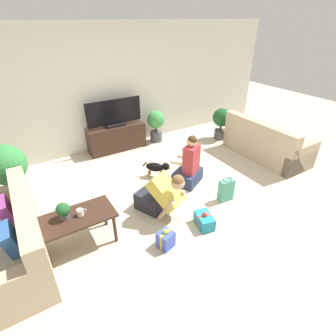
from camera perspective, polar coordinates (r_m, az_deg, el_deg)
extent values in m
plane|color=beige|center=(4.39, 2.66, -7.12)|extent=(16.00, 16.00, 0.00)
cube|color=beige|center=(6.00, -11.92, 16.48)|extent=(8.40, 0.06, 2.60)
cube|color=tan|center=(3.86, -31.62, -14.91)|extent=(0.82, 1.78, 0.41)
cube|color=tan|center=(3.58, -28.52, -8.86)|extent=(0.20, 1.78, 0.42)
cube|color=tan|center=(4.46, -32.61, -7.33)|extent=(0.82, 0.16, 0.59)
cube|color=tan|center=(3.22, -31.05, -23.09)|extent=(0.82, 0.16, 0.59)
cube|color=#9E4293|center=(3.86, -31.72, -7.97)|extent=(0.18, 0.34, 0.32)
cube|color=#3366AD|center=(3.41, -31.10, -13.15)|extent=(0.18, 0.34, 0.32)
cube|color=tan|center=(6.06, 20.57, 4.25)|extent=(0.82, 1.78, 0.41)
cube|color=tan|center=(5.67, 19.29, 7.35)|extent=(0.20, 1.78, 0.42)
cube|color=tan|center=(5.63, 26.96, 1.84)|extent=(0.82, 0.16, 0.59)
cube|color=tan|center=(6.49, 15.26, 7.73)|extent=(0.82, 0.16, 0.59)
cube|color=#3366AD|center=(5.69, 22.64, 6.15)|extent=(0.18, 0.34, 0.32)
cube|color=#9E4293|center=(6.00, 18.46, 8.14)|extent=(0.18, 0.34, 0.32)
cube|color=#382319|center=(3.54, -19.88, -10.25)|extent=(1.02, 0.50, 0.03)
cylinder|color=#382319|center=(3.54, -25.63, -17.04)|extent=(0.04, 0.04, 0.45)
cylinder|color=#382319|center=(3.63, -11.49, -12.76)|extent=(0.04, 0.04, 0.45)
cylinder|color=#382319|center=(3.83, -26.57, -13.20)|extent=(0.04, 0.04, 0.45)
cylinder|color=#382319|center=(3.91, -13.61, -9.38)|extent=(0.04, 0.04, 0.45)
cube|color=#382319|center=(6.04, -11.09, 6.46)|extent=(1.28, 0.38, 0.57)
cube|color=black|center=(5.93, -11.38, 9.19)|extent=(0.43, 0.20, 0.05)
cube|color=black|center=(5.83, -11.67, 11.86)|extent=(1.22, 0.03, 0.53)
cylinder|color=#4C4C51|center=(6.44, -2.59, 6.97)|extent=(0.28, 0.28, 0.25)
cylinder|color=brown|center=(6.37, -2.63, 8.49)|extent=(0.05, 0.05, 0.12)
sphere|color=#3D8E47|center=(6.29, -2.68, 10.47)|extent=(0.41, 0.41, 0.41)
cylinder|color=#4C4C51|center=(4.89, -30.12, -5.42)|extent=(0.23, 0.23, 0.29)
cylinder|color=brown|center=(4.77, -30.85, -3.08)|extent=(0.04, 0.04, 0.18)
sphere|color=#337F3D|center=(4.61, -31.98, 0.62)|extent=(0.62, 0.62, 0.62)
cylinder|color=#4C4C51|center=(6.70, 11.24, 7.26)|extent=(0.28, 0.28, 0.23)
cylinder|color=brown|center=(6.63, 11.39, 8.69)|extent=(0.05, 0.05, 0.13)
sphere|color=#1E5628|center=(6.55, 11.62, 10.73)|extent=(0.44, 0.44, 0.44)
cube|color=#23232D|center=(4.15, -3.89, -7.31)|extent=(0.44, 0.52, 0.28)
cube|color=gold|center=(3.82, -0.46, -5.20)|extent=(0.51, 0.61, 0.49)
sphere|color=tan|center=(3.60, 2.16, -3.30)|extent=(0.19, 0.19, 0.19)
sphere|color=brown|center=(3.58, 2.17, -2.85)|extent=(0.18, 0.18, 0.18)
cylinder|color=tan|center=(3.80, -0.45, -9.16)|extent=(0.17, 0.29, 0.44)
cylinder|color=tan|center=(3.99, 1.93, -6.99)|extent=(0.17, 0.29, 0.44)
cube|color=#283351|center=(4.80, 4.25, -1.83)|extent=(0.65, 0.60, 0.24)
cube|color=#AD3338|center=(4.59, 5.10, 1.92)|extent=(0.38, 0.33, 0.50)
sphere|color=beige|center=(4.45, 5.17, 5.72)|extent=(0.18, 0.18, 0.18)
sphere|color=#472D19|center=(4.43, 5.31, 6.05)|extent=(0.16, 0.16, 0.16)
cylinder|color=beige|center=(4.81, 3.49, 2.32)|extent=(0.17, 0.25, 0.06)
cylinder|color=beige|center=(4.60, 2.09, 1.02)|extent=(0.17, 0.25, 0.06)
ellipsoid|color=black|center=(4.91, -2.89, 0.22)|extent=(0.35, 0.36, 0.17)
sphere|color=black|center=(4.84, -0.52, 0.35)|extent=(0.14, 0.14, 0.14)
sphere|color=olive|center=(4.84, 0.14, 0.13)|extent=(0.06, 0.06, 0.06)
cylinder|color=black|center=(4.95, -5.11, 0.84)|extent=(0.09, 0.09, 0.11)
cylinder|color=olive|center=(4.92, -1.76, -1.67)|extent=(0.04, 0.04, 0.12)
cylinder|color=olive|center=(5.00, -1.47, -1.13)|extent=(0.04, 0.04, 0.12)
cylinder|color=olive|center=(4.98, -4.23, -1.34)|extent=(0.04, 0.04, 0.12)
cylinder|color=olive|center=(5.06, -3.91, -0.80)|extent=(0.04, 0.04, 0.12)
cube|color=teal|center=(3.90, 7.91, -11.26)|extent=(0.28, 0.36, 0.19)
cube|color=red|center=(3.90, 7.91, -11.26)|extent=(0.21, 0.08, 0.19)
sphere|color=red|center=(3.83, 8.04, -9.93)|extent=(0.07, 0.07, 0.07)
cube|color=#3D51BC|center=(3.57, -0.52, -15.30)|extent=(0.24, 0.23, 0.23)
cube|color=yellow|center=(3.57, -0.52, -15.30)|extent=(0.19, 0.08, 0.23)
sphere|color=yellow|center=(3.47, -0.53, -13.67)|extent=(0.07, 0.07, 0.07)
cube|color=#4CA384|center=(4.41, 12.51, -4.75)|extent=(0.25, 0.15, 0.38)
torus|color=#4C3823|center=(4.29, 12.82, -2.47)|extent=(0.16, 0.16, 0.01)
cylinder|color=silver|center=(3.51, -18.59, -9.14)|extent=(0.08, 0.08, 0.09)
torus|color=silver|center=(3.52, -17.79, -8.84)|extent=(0.06, 0.01, 0.06)
cylinder|color=#4C4C51|center=(3.54, -21.62, -9.66)|extent=(0.11, 0.11, 0.07)
sphere|color=#1E5628|center=(3.48, -21.94, -8.35)|extent=(0.17, 0.17, 0.17)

